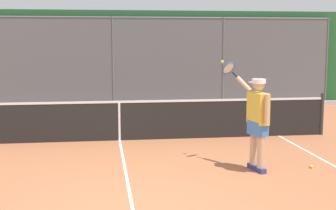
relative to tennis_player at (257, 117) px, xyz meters
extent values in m
plane|color=#A8603D|center=(2.41, 1.73, -1.01)|extent=(60.00, 60.00, 0.00)
cube|color=white|center=(2.41, -0.02, -1.01)|extent=(0.05, 6.04, 0.01)
cylinder|color=#565B60|center=(-5.46, -8.52, 0.59)|extent=(0.07, 0.07, 3.20)
cylinder|color=#565B60|center=(-1.53, -8.52, 0.59)|extent=(0.07, 0.07, 3.20)
cylinder|color=#565B60|center=(2.41, -8.52, 0.59)|extent=(0.07, 0.07, 3.20)
cylinder|color=#565B60|center=(2.41, -8.52, 2.15)|extent=(15.75, 0.05, 0.05)
cube|color=#565B60|center=(2.41, -8.52, 0.59)|extent=(15.75, 0.02, 3.20)
cube|color=#235B2D|center=(2.41, -9.17, 0.70)|extent=(18.75, 0.90, 3.42)
cube|color=#ADADA8|center=(2.41, -8.34, -0.94)|extent=(16.75, 0.18, 0.15)
cylinder|color=#2D2D2D|center=(-2.72, -3.04, -0.48)|extent=(0.09, 0.09, 1.07)
cube|color=black|center=(2.41, -3.04, -0.56)|extent=(10.18, 0.02, 0.91)
cube|color=white|center=(2.41, -3.04, -0.08)|extent=(10.18, 0.04, 0.05)
cube|color=white|center=(2.41, -3.04, -0.56)|extent=(0.05, 0.04, 0.91)
cube|color=navy|center=(-0.04, 0.15, -0.97)|extent=(0.16, 0.28, 0.09)
cylinder|color=tan|center=(-0.04, 0.15, -0.53)|extent=(0.13, 0.13, 0.79)
cube|color=navy|center=(0.02, -0.11, -0.97)|extent=(0.16, 0.28, 0.09)
cylinder|color=tan|center=(0.02, -0.11, -0.53)|extent=(0.13, 0.13, 0.79)
cube|color=#3D7AC6|center=(-0.01, 0.02, -0.21)|extent=(0.30, 0.45, 0.26)
cube|color=gold|center=(-0.01, 0.02, 0.16)|extent=(0.30, 0.52, 0.57)
cylinder|color=tan|center=(-0.07, 0.31, 0.18)|extent=(0.08, 0.08, 0.53)
cylinder|color=tan|center=(0.13, -0.42, 0.56)|extent=(0.26, 0.38, 0.30)
sphere|color=tan|center=(-0.01, 0.02, 0.59)|extent=(0.22, 0.22, 0.22)
cylinder|color=white|center=(-0.01, 0.02, 0.65)|extent=(0.30, 0.30, 0.08)
cube|color=white|center=(0.02, -0.10, 0.62)|extent=(0.22, 0.23, 0.02)
cylinder|color=black|center=(0.25, -0.64, 0.72)|extent=(0.11, 0.16, 0.13)
torus|color=#28569E|center=(0.34, -0.80, 0.84)|extent=(0.35, 0.30, 0.26)
cylinder|color=silver|center=(0.34, -0.80, 0.84)|extent=(0.29, 0.24, 0.21)
sphere|color=#C1D138|center=(0.43, -0.96, 0.96)|extent=(0.07, 0.07, 0.07)
sphere|color=#CCDB33|center=(-1.08, -0.01, -0.98)|extent=(0.07, 0.07, 0.07)
camera|label=1|loc=(2.82, 8.42, 1.41)|focal=51.64mm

